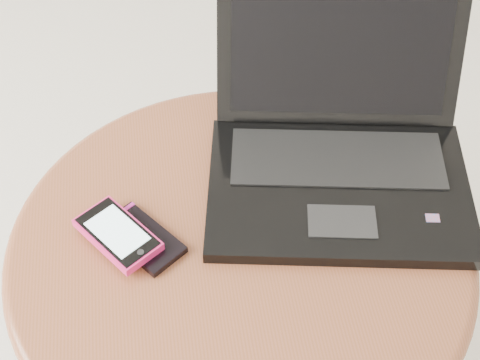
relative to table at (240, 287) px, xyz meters
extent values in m
cylinder|color=brown|center=(0.00, 0.00, -0.13)|extent=(0.09, 0.09, 0.41)
cylinder|color=brown|center=(0.00, 0.00, 0.09)|extent=(0.56, 0.56, 0.03)
torus|color=brown|center=(0.00, 0.00, 0.09)|extent=(0.58, 0.58, 0.03)
cube|color=black|center=(0.14, 0.06, 0.11)|extent=(0.37, 0.29, 0.02)
cube|color=black|center=(0.15, 0.10, 0.12)|extent=(0.29, 0.15, 0.00)
cube|color=black|center=(0.13, 0.00, 0.12)|extent=(0.09, 0.07, 0.00)
cube|color=red|center=(0.24, -0.01, 0.12)|extent=(0.02, 0.02, 0.00)
cube|color=black|center=(0.16, 0.21, 0.21)|extent=(0.34, 0.14, 0.20)
cube|color=black|center=(0.16, 0.20, 0.21)|extent=(0.30, 0.11, 0.16)
cube|color=black|center=(-0.12, 0.02, 0.10)|extent=(0.11, 0.12, 0.01)
cube|color=#BD2489|center=(-0.15, 0.06, 0.11)|extent=(0.05, 0.04, 0.00)
cube|color=#D71E63|center=(-0.15, 0.02, 0.11)|extent=(0.11, 0.12, 0.01)
cube|color=black|center=(-0.15, 0.02, 0.12)|extent=(0.10, 0.11, 0.00)
cube|color=#C6ECF0|center=(-0.15, 0.02, 0.12)|extent=(0.08, 0.09, 0.00)
cylinder|color=black|center=(-0.12, -0.02, 0.12)|extent=(0.01, 0.01, 0.00)
camera|label=1|loc=(-0.08, -0.55, 0.82)|focal=55.40mm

